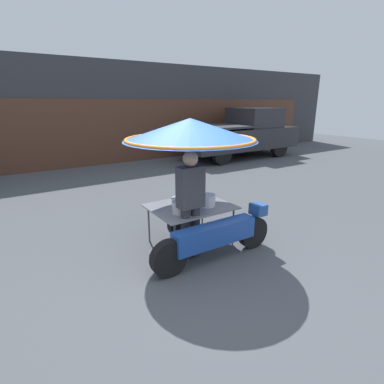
# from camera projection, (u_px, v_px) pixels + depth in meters

# --- Properties ---
(ground_plane) EXTENTS (36.00, 36.00, 0.00)m
(ground_plane) POSITION_uv_depth(u_px,v_px,m) (197.00, 268.00, 4.33)
(ground_plane) COLOR #4C4F54
(shopfront_building) EXTENTS (28.00, 2.06, 3.77)m
(shopfront_building) POSITION_uv_depth(u_px,v_px,m) (60.00, 114.00, 11.11)
(shopfront_building) COLOR #38383D
(shopfront_building) RESTS_ON ground
(vendor_motorcycle_cart) EXTENTS (2.09, 2.05, 2.07)m
(vendor_motorcycle_cart) POSITION_uv_depth(u_px,v_px,m) (193.00, 146.00, 4.55)
(vendor_motorcycle_cart) COLOR black
(vendor_motorcycle_cart) RESTS_ON ground
(vendor_person) EXTENTS (0.38, 0.22, 1.65)m
(vendor_person) POSITION_uv_depth(u_px,v_px,m) (190.00, 200.00, 4.39)
(vendor_person) COLOR #2D2D33
(vendor_person) RESTS_ON ground
(pickup_truck) EXTENTS (5.22, 1.99, 2.04)m
(pickup_truck) POSITION_uv_depth(u_px,v_px,m) (241.00, 134.00, 12.64)
(pickup_truck) COLOR black
(pickup_truck) RESTS_ON ground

